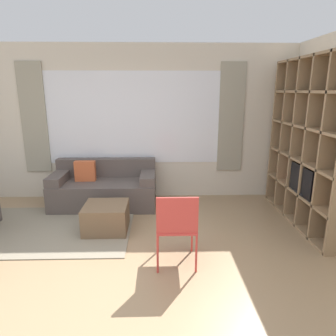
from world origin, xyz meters
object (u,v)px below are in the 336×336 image
object	(u,v)px
couch_main	(104,189)
ottoman	(106,218)
folding_chair	(177,223)
shelving_unit	(314,145)

from	to	relation	value
couch_main	ottoman	xyz separation A→B (m)	(0.20, -1.00, -0.10)
couch_main	folding_chair	bearing A→B (deg)	-59.19
couch_main	folding_chair	distance (m)	2.23
couch_main	ottoman	size ratio (longest dim) A/B	2.89
couch_main	folding_chair	size ratio (longest dim) A/B	2.00
ottoman	folding_chair	bearing A→B (deg)	-44.04
couch_main	shelving_unit	bearing A→B (deg)	-13.51
folding_chair	couch_main	bearing A→B (deg)	-59.19
ottoman	folding_chair	distance (m)	1.34
ottoman	folding_chair	size ratio (longest dim) A/B	0.69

